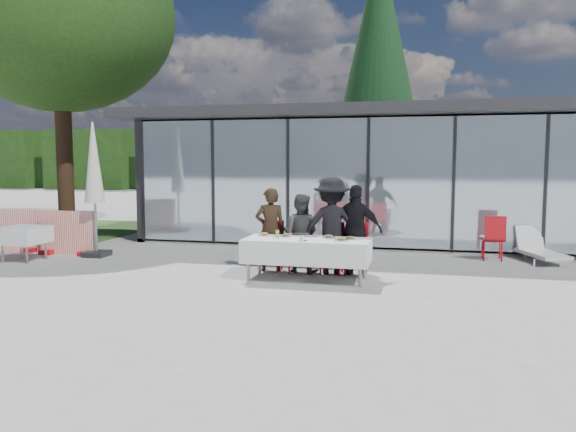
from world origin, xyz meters
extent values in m
plane|color=#A5A29C|center=(0.00, 0.00, 0.00)|extent=(90.00, 90.00, 0.00)
cube|color=gray|center=(2.00, 8.00, 0.05)|extent=(14.00, 8.00, 0.10)
cube|color=black|center=(2.00, 11.90, 1.60)|extent=(14.00, 0.20, 3.20)
cube|color=black|center=(-4.90, 8.00, 1.60)|extent=(0.20, 8.00, 3.20)
cube|color=silver|center=(2.00, 4.03, 1.60)|extent=(13.60, 0.06, 3.10)
cube|color=#2D2D30|center=(2.00, 7.60, 3.32)|extent=(14.80, 8.80, 0.24)
cube|color=#262628|center=(-4.80, 4.03, 1.60)|extent=(0.08, 0.10, 3.10)
cube|color=#262628|center=(-2.86, 4.03, 1.60)|extent=(0.08, 0.10, 3.10)
cube|color=#262628|center=(-0.91, 4.03, 1.60)|extent=(0.08, 0.10, 3.10)
cube|color=#262628|center=(1.03, 4.03, 1.60)|extent=(0.08, 0.10, 3.10)
cube|color=#262628|center=(2.97, 4.03, 1.60)|extent=(0.08, 0.10, 3.10)
cube|color=#262628|center=(4.91, 4.03, 1.60)|extent=(0.08, 0.10, 3.10)
cube|color=red|center=(-0.50, 6.50, 0.45)|extent=(0.45, 0.45, 0.90)
cube|color=red|center=(1.00, 7.00, 0.45)|extent=(0.45, 0.45, 0.90)
cube|color=red|center=(3.50, 6.50, 0.45)|extent=(0.45, 0.45, 0.90)
cube|color=red|center=(5.50, 7.20, 0.45)|extent=(0.45, 0.45, 0.90)
cube|color=#173310|center=(-22.00, 28.00, 2.20)|extent=(6.50, 2.00, 4.40)
cube|color=#173310|center=(-14.00, 28.00, 2.20)|extent=(6.50, 2.00, 4.40)
cube|color=#173310|center=(-6.00, 28.00, 2.20)|extent=(6.50, 2.00, 4.40)
cube|color=#173310|center=(2.00, 28.00, 2.20)|extent=(6.50, 2.00, 4.40)
cube|color=#173310|center=(10.00, 28.00, 2.20)|extent=(6.50, 2.00, 4.40)
cube|color=white|center=(0.29, 0.49, 0.54)|extent=(2.26, 0.96, 0.42)
cylinder|color=gray|center=(-0.71, 0.14, 0.35)|extent=(0.06, 0.06, 0.71)
cylinder|color=gray|center=(1.29, 0.14, 0.35)|extent=(0.06, 0.06, 0.71)
cylinder|color=gray|center=(-0.71, 0.84, 0.35)|extent=(0.06, 0.06, 0.71)
cylinder|color=gray|center=(1.29, 0.84, 0.35)|extent=(0.06, 0.06, 0.71)
imported|color=#322216|center=(-0.57, 1.15, 0.81)|extent=(0.76, 0.76, 1.63)
cube|color=red|center=(-0.57, 1.15, 0.45)|extent=(0.44, 0.44, 0.05)
cube|color=red|center=(-0.57, 1.35, 0.70)|extent=(0.44, 0.04, 0.55)
cylinder|color=red|center=(-0.75, 0.97, 0.21)|extent=(0.04, 0.04, 0.43)
cylinder|color=red|center=(-0.39, 0.97, 0.21)|extent=(0.04, 0.04, 0.43)
cylinder|color=red|center=(-0.75, 1.33, 0.21)|extent=(0.04, 0.04, 0.43)
cylinder|color=red|center=(-0.39, 1.33, 0.21)|extent=(0.04, 0.04, 0.43)
imported|color=#444444|center=(0.03, 1.15, 0.76)|extent=(0.83, 0.83, 1.52)
cube|color=red|center=(0.03, 1.15, 0.45)|extent=(0.44, 0.44, 0.05)
cube|color=red|center=(0.03, 1.35, 0.70)|extent=(0.44, 0.04, 0.55)
cylinder|color=red|center=(-0.15, 0.97, 0.21)|extent=(0.04, 0.04, 0.43)
cylinder|color=red|center=(0.21, 0.97, 0.21)|extent=(0.04, 0.04, 0.43)
cylinder|color=red|center=(-0.15, 1.33, 0.21)|extent=(0.04, 0.04, 0.43)
cylinder|color=red|center=(0.21, 1.33, 0.21)|extent=(0.04, 0.04, 0.43)
imported|color=black|center=(0.63, 1.15, 0.92)|extent=(1.39, 1.39, 1.84)
cube|color=red|center=(0.63, 1.15, 0.45)|extent=(0.44, 0.44, 0.05)
cube|color=red|center=(0.63, 1.35, 0.70)|extent=(0.44, 0.04, 0.55)
cylinder|color=red|center=(0.45, 0.97, 0.21)|extent=(0.04, 0.04, 0.43)
cylinder|color=red|center=(0.81, 0.97, 0.21)|extent=(0.04, 0.04, 0.43)
cylinder|color=red|center=(0.45, 1.33, 0.21)|extent=(0.04, 0.04, 0.43)
cylinder|color=red|center=(0.81, 1.33, 0.21)|extent=(0.04, 0.04, 0.43)
imported|color=black|center=(1.10, 1.15, 0.85)|extent=(1.14, 1.14, 1.70)
cube|color=red|center=(1.10, 1.15, 0.45)|extent=(0.44, 0.44, 0.05)
cube|color=red|center=(1.10, 1.35, 0.70)|extent=(0.44, 0.04, 0.55)
cylinder|color=red|center=(0.92, 0.97, 0.21)|extent=(0.04, 0.04, 0.43)
cylinder|color=red|center=(1.28, 0.97, 0.21)|extent=(0.04, 0.04, 0.43)
cylinder|color=red|center=(0.92, 1.33, 0.21)|extent=(0.04, 0.04, 0.43)
cylinder|color=red|center=(1.28, 1.33, 0.21)|extent=(0.04, 0.04, 0.43)
cylinder|color=silver|center=(-0.57, 0.69, 0.76)|extent=(0.26, 0.26, 0.01)
ellipsoid|color=#AF8246|center=(-0.57, 0.69, 0.79)|extent=(0.15, 0.15, 0.05)
cylinder|color=silver|center=(-0.12, 0.65, 0.76)|extent=(0.26, 0.26, 0.01)
ellipsoid|color=#3E5B22|center=(-0.12, 0.65, 0.79)|extent=(0.15, 0.15, 0.05)
cylinder|color=silver|center=(0.66, 0.67, 0.76)|extent=(0.26, 0.26, 0.01)
ellipsoid|color=#AF8246|center=(0.66, 0.67, 0.79)|extent=(0.15, 0.15, 0.05)
cylinder|color=silver|center=(1.06, 0.57, 0.76)|extent=(0.26, 0.26, 0.01)
ellipsoid|color=#3E5B22|center=(1.06, 0.57, 0.79)|extent=(0.15, 0.15, 0.05)
cylinder|color=silver|center=(0.93, 0.37, 0.76)|extent=(0.26, 0.26, 0.01)
ellipsoid|color=#3E5B22|center=(0.93, 0.37, 0.79)|extent=(0.15, 0.15, 0.05)
cylinder|color=#82AE48|center=(-0.25, 0.46, 0.82)|extent=(0.06, 0.06, 0.15)
cylinder|color=silver|center=(0.27, 0.18, 0.80)|extent=(0.07, 0.07, 0.10)
cube|color=black|center=(0.28, 0.22, 0.76)|extent=(0.14, 0.03, 0.01)
cube|color=white|center=(-6.02, 0.97, 0.56)|extent=(0.86, 0.86, 0.36)
cylinder|color=gray|center=(-6.32, 0.67, 0.36)|extent=(0.05, 0.05, 0.72)
cylinder|color=gray|center=(-5.72, 0.67, 0.36)|extent=(0.05, 0.05, 0.72)
cylinder|color=gray|center=(-6.32, 1.27, 0.36)|extent=(0.05, 0.05, 0.72)
cylinder|color=gray|center=(-5.72, 1.27, 0.36)|extent=(0.05, 0.05, 0.72)
cube|color=red|center=(3.78, 3.43, 0.45)|extent=(0.51, 0.51, 0.05)
cube|color=red|center=(3.82, 3.24, 0.70)|extent=(0.44, 0.12, 0.55)
cylinder|color=red|center=(3.60, 3.25, 0.21)|extent=(0.04, 0.04, 0.43)
cylinder|color=red|center=(3.96, 3.25, 0.21)|extent=(0.04, 0.04, 0.43)
cylinder|color=red|center=(3.60, 3.61, 0.21)|extent=(0.04, 0.04, 0.43)
cylinder|color=red|center=(3.96, 3.61, 0.21)|extent=(0.04, 0.04, 0.43)
cube|color=black|center=(-4.82, 1.81, 0.06)|extent=(0.50, 0.50, 0.12)
cylinder|color=gray|center=(-4.82, 1.81, 1.35)|extent=(0.06, 0.06, 2.70)
cone|color=silver|center=(-4.82, 1.81, 2.11)|extent=(0.44, 0.44, 1.78)
cube|color=#EF3B16|center=(-5.60, 1.91, 0.50)|extent=(1.40, 0.12, 1.00)
cube|color=red|center=(-6.10, 1.91, 0.05)|extent=(0.30, 0.45, 0.10)
cube|color=red|center=(-5.10, 1.91, 0.05)|extent=(0.30, 0.45, 0.10)
cube|color=#EF3B16|center=(-7.20, 2.06, 0.50)|extent=(1.40, 0.22, 1.00)
cube|color=red|center=(-6.70, 2.06, 0.05)|extent=(0.30, 0.45, 0.10)
cube|color=white|center=(4.79, 3.40, 0.18)|extent=(0.99, 1.42, 0.08)
cube|color=white|center=(4.61, 3.92, 0.45)|extent=(0.65, 0.45, 0.54)
cylinder|color=white|center=(4.54, 2.85, 0.07)|extent=(0.04, 0.04, 0.14)
cylinder|color=white|center=(5.04, 2.85, 0.07)|extent=(0.04, 0.04, 0.14)
cylinder|color=white|center=(4.54, 3.95, 0.07)|extent=(0.04, 0.04, 0.14)
cylinder|color=white|center=(5.04, 3.95, 0.07)|extent=(0.04, 0.04, 0.14)
cylinder|color=#382316|center=(-8.50, 6.00, 2.20)|extent=(0.50, 0.50, 4.40)
ellipsoid|color=#173310|center=(-8.50, 6.00, 6.50)|extent=(7.04, 6.40, 5.76)
cylinder|color=#382316|center=(0.50, 13.00, 1.00)|extent=(0.44, 0.44, 2.00)
cone|color=black|center=(0.50, 13.00, 6.00)|extent=(4.00, 4.00, 9.00)
cube|color=#385926|center=(-8.50, 6.00, 0.01)|extent=(5.00, 5.00, 0.02)
camera|label=1|loc=(2.31, -9.30, 2.16)|focal=35.00mm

